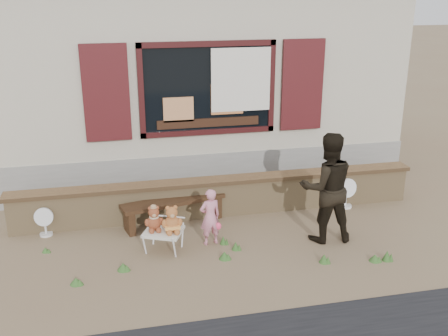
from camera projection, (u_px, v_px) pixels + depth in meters
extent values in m
plane|color=brown|center=(232.00, 239.00, 8.34)|extent=(80.00, 80.00, 0.00)
cube|color=#9C957E|center=(186.00, 52.00, 11.68)|extent=(8.00, 5.00, 3.20)
cube|color=gray|center=(188.00, 138.00, 12.35)|extent=(8.04, 5.04, 0.80)
cube|color=black|center=(208.00, 89.00, 9.47)|extent=(2.30, 0.04, 1.50)
cube|color=#340F10|center=(207.00, 44.00, 9.18)|extent=(2.50, 0.08, 0.10)
cube|color=#340F10|center=(208.00, 132.00, 9.72)|extent=(2.50, 0.08, 0.10)
cube|color=#340F10|center=(141.00, 92.00, 9.21)|extent=(0.10, 0.08, 1.70)
cube|color=#340F10|center=(272.00, 86.00, 9.69)|extent=(0.10, 0.08, 1.70)
cube|color=#370F0F|center=(106.00, 93.00, 9.08)|extent=(0.80, 0.07, 1.70)
cube|color=#370F0F|center=(302.00, 85.00, 9.81)|extent=(0.80, 0.07, 1.70)
cube|color=silver|center=(241.00, 80.00, 9.48)|extent=(1.10, 0.02, 1.15)
cube|color=black|center=(208.00, 122.00, 9.65)|extent=(1.90, 0.06, 0.16)
cube|color=tan|center=(178.00, 110.00, 9.45)|extent=(0.55, 0.06, 0.45)
cube|color=#E08447|center=(227.00, 99.00, 9.58)|extent=(0.60, 0.06, 0.55)
cube|color=tan|center=(219.00, 198.00, 9.16)|extent=(7.00, 0.30, 0.60)
cube|color=brown|center=(219.00, 181.00, 9.05)|extent=(7.10, 0.36, 0.07)
cube|color=black|center=(173.00, 201.00, 8.75)|extent=(1.79, 0.78, 0.07)
cube|color=black|center=(130.00, 222.00, 8.50)|extent=(0.19, 0.35, 0.37)
cube|color=black|center=(215.00, 205.00, 9.14)|extent=(0.19, 0.35, 0.37)
cube|color=silver|center=(163.00, 232.00, 7.89)|extent=(0.70, 0.67, 0.04)
cylinder|color=silver|center=(145.00, 247.00, 7.80)|extent=(0.03, 0.03, 0.30)
cylinder|color=silver|center=(174.00, 250.00, 7.71)|extent=(0.03, 0.03, 0.30)
cylinder|color=silver|center=(154.00, 234.00, 8.19)|extent=(0.03, 0.03, 0.30)
cylinder|color=silver|center=(182.00, 237.00, 8.10)|extent=(0.03, 0.03, 0.30)
imported|color=pink|center=(210.00, 217.00, 8.06)|extent=(0.37, 0.28, 0.91)
imported|color=black|center=(327.00, 187.00, 8.07)|extent=(0.91, 0.73, 1.76)
cylinder|color=silver|center=(46.00, 234.00, 8.47)|extent=(0.21, 0.21, 0.04)
cylinder|color=silver|center=(45.00, 227.00, 8.43)|extent=(0.03, 0.03, 0.26)
cylinder|color=silver|center=(44.00, 216.00, 8.37)|extent=(0.31, 0.13, 0.30)
cylinder|color=white|center=(345.00, 206.00, 9.54)|extent=(0.24, 0.24, 0.04)
cylinder|color=white|center=(346.00, 198.00, 9.49)|extent=(0.04, 0.04, 0.30)
cylinder|color=white|center=(347.00, 187.00, 9.41)|extent=(0.36, 0.17, 0.35)
cone|color=#355F26|center=(223.00, 240.00, 8.17)|extent=(0.11, 0.11, 0.14)
cone|color=#355F26|center=(324.00, 258.00, 7.62)|extent=(0.14, 0.14, 0.14)
cone|color=#355F26|center=(236.00, 246.00, 8.00)|extent=(0.12, 0.12, 0.13)
cone|color=#355F26|center=(375.00, 258.00, 7.67)|extent=(0.17, 0.17, 0.11)
cone|color=#355F26|center=(45.00, 250.00, 7.93)|extent=(0.11, 0.11, 0.08)
cone|color=#355F26|center=(224.00, 255.00, 7.73)|extent=(0.17, 0.17, 0.12)
cone|color=#355F26|center=(387.00, 256.00, 7.68)|extent=(0.13, 0.13, 0.16)
cone|color=#355F26|center=(76.00, 281.00, 7.08)|extent=(0.17, 0.17, 0.10)
cone|color=#355F26|center=(162.00, 231.00, 8.51)|extent=(0.14, 0.14, 0.11)
cone|color=#355F26|center=(123.00, 267.00, 7.43)|extent=(0.17, 0.17, 0.11)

